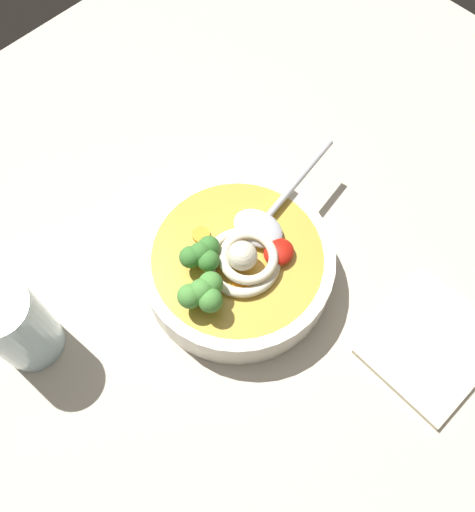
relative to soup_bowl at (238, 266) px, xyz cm
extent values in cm
cube|color=#BCB29E|center=(3.25, -3.12, -4.74)|extent=(107.76, 107.76, 4.04)
cylinder|color=silver|center=(0.00, 0.00, -0.09)|extent=(21.77, 21.77, 5.28)
cylinder|color=gold|center=(0.00, 0.00, 0.12)|extent=(19.15, 19.15, 4.85)
torus|color=beige|center=(-0.35, -1.07, 3.13)|extent=(8.41, 8.41, 1.16)
torus|color=beige|center=(0.19, -1.43, 4.06)|extent=(9.01, 9.01, 1.04)
sphere|color=beige|center=(-0.35, -1.07, 4.64)|extent=(3.26, 3.26, 3.26)
ellipsoid|color=#B7B7BC|center=(3.77, 0.54, 3.35)|extent=(5.21, 6.57, 1.60)
cylinder|color=#B7B7BC|center=(11.19, 1.61, 3.35)|extent=(14.96, 2.93, 0.80)
ellipsoid|color=#B2190F|center=(3.11, -3.06, 3.34)|extent=(3.52, 3.17, 1.58)
cylinder|color=#7A9E60|center=(-6.35, -1.15, 3.26)|extent=(1.32, 1.32, 1.42)
sphere|color=#478938|center=(-6.35, -1.15, 5.27)|extent=(2.60, 2.60, 2.60)
sphere|color=#478938|center=(-5.05, -1.15, 5.03)|extent=(2.60, 2.60, 2.60)
sphere|color=#478938|center=(-7.53, -0.68, 5.15)|extent=(2.60, 2.60, 2.60)
sphere|color=#478938|center=(-6.35, -2.45, 5.08)|extent=(2.60, 2.60, 2.60)
cylinder|color=#7A9E60|center=(-3.35, 2.17, 3.20)|extent=(1.21, 1.21, 1.30)
sphere|color=#38752D|center=(-3.35, 2.17, 5.04)|extent=(2.38, 2.38, 2.38)
sphere|color=#38752D|center=(-2.16, 2.17, 4.83)|extent=(2.38, 2.38, 2.38)
sphere|color=#38752D|center=(-4.44, 2.61, 4.93)|extent=(2.38, 2.38, 2.38)
sphere|color=#38752D|center=(-3.35, 0.98, 4.87)|extent=(2.38, 2.38, 2.38)
cylinder|color=orange|center=(-1.10, 4.68, 2.79)|extent=(2.03, 2.03, 0.47)
cylinder|color=orange|center=(-2.27, -3.02, 2.85)|extent=(2.40, 2.40, 0.60)
cylinder|color=silver|center=(-21.95, 10.17, 3.17)|extent=(6.65, 6.65, 11.79)
cube|color=beige|center=(9.11, -21.57, -2.33)|extent=(14.00, 11.98, 0.80)
camera|label=1|loc=(-18.70, -18.70, 56.65)|focal=38.34mm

